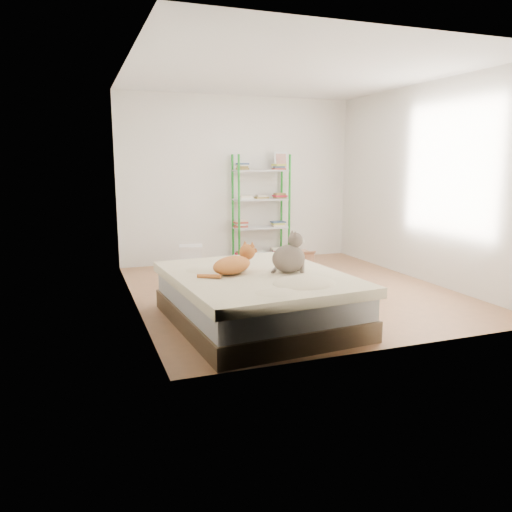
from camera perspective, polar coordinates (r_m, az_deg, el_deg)
name	(u,v)px	position (r m, az deg, el deg)	size (l,w,h in m)	color
room	(293,186)	(6.07, 4.20, 8.01)	(3.81, 4.21, 2.61)	#B57E53
bed	(257,298)	(4.95, 0.10, -4.85)	(1.74, 2.10, 0.51)	brown
orange_cat	(232,263)	(4.85, -2.77, -0.79)	(0.55, 0.30, 0.22)	#C1802E
grey_cat	(289,253)	(4.90, 3.75, 0.40)	(0.29, 0.35, 0.40)	gray
shelf_unit	(261,211)	(7.96, 0.63, 5.11)	(0.90, 0.36, 1.74)	#208D28
cardboard_box	(294,263)	(7.10, 4.36, -0.84)	(0.51, 0.49, 0.38)	tan
white_bin	(191,258)	(7.35, -7.43, -0.26)	(0.39, 0.36, 0.39)	white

